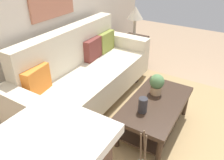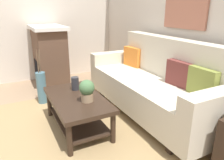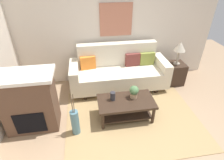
# 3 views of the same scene
# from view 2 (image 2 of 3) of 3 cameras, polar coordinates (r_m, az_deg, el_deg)

# --- Properties ---
(ground_plane) EXTENTS (8.90, 8.90, 0.00)m
(ground_plane) POSITION_cam_2_polar(r_m,az_deg,el_deg) (2.65, -19.87, -16.17)
(ground_plane) COLOR #9E7F60
(wall_back) EXTENTS (4.90, 0.10, 2.70)m
(wall_back) POSITION_cam_2_polar(r_m,az_deg,el_deg) (3.22, 20.50, 15.53)
(wall_back) COLOR beige
(wall_back) RESTS_ON ground_plane
(wall_left) EXTENTS (0.10, 5.15, 2.70)m
(wall_left) POSITION_cam_2_polar(r_m,az_deg,el_deg) (4.76, -19.16, 16.37)
(wall_left) COLOR beige
(wall_left) RESTS_ON ground_plane
(area_rug) EXTENTS (2.64, 2.08, 0.01)m
(area_rug) POSITION_cam_2_polar(r_m,az_deg,el_deg) (2.72, -9.16, -14.01)
(area_rug) COLOR #A38456
(area_rug) RESTS_ON ground_plane
(couch) EXTENTS (2.33, 0.84, 1.08)m
(couch) POSITION_cam_2_polar(r_m,az_deg,el_deg) (3.08, 10.84, -1.24)
(couch) COLOR beige
(couch) RESTS_ON ground_plane
(throw_pillow_orange) EXTENTS (0.37, 0.17, 0.32)m
(throw_pillow_orange) POSITION_cam_2_polar(r_m,az_deg,el_deg) (3.66, 5.63, 6.23)
(throw_pillow_orange) COLOR orange
(throw_pillow_orange) RESTS_ON couch
(throw_pillow_maroon) EXTENTS (0.37, 0.15, 0.32)m
(throw_pillow_maroon) POSITION_cam_2_polar(r_m,az_deg,el_deg) (2.83, 17.67, 1.66)
(throw_pillow_maroon) COLOR brown
(throw_pillow_maroon) RESTS_ON couch
(throw_pillow_olive) EXTENTS (0.36, 0.12, 0.32)m
(throw_pillow_olive) POSITION_cam_2_polar(r_m,az_deg,el_deg) (2.60, 23.26, -0.51)
(throw_pillow_olive) COLOR olive
(throw_pillow_olive) RESTS_ON couch
(coffee_table) EXTENTS (1.10, 0.60, 0.43)m
(coffee_table) POSITION_cam_2_polar(r_m,az_deg,el_deg) (2.70, -9.34, -6.83)
(coffee_table) COLOR #332319
(coffee_table) RESTS_ON ground_plane
(tabletop_vase) EXTENTS (0.10, 0.10, 0.18)m
(tabletop_vase) POSITION_cam_2_polar(r_m,az_deg,el_deg) (2.86, -9.86, -0.94)
(tabletop_vase) COLOR #2D2D33
(tabletop_vase) RESTS_ON coffee_table
(potted_plant_tabletop) EXTENTS (0.18, 0.18, 0.26)m
(potted_plant_tabletop) POSITION_cam_2_polar(r_m,az_deg,el_deg) (2.47, -6.75, -2.67)
(potted_plant_tabletop) COLOR tan
(potted_plant_tabletop) RESTS_ON coffee_table
(fireplace) EXTENTS (1.02, 0.58, 1.16)m
(fireplace) POSITION_cam_2_polar(r_m,az_deg,el_deg) (4.26, -16.37, 6.07)
(fireplace) COLOR brown
(fireplace) RESTS_ON ground_plane
(floor_vase) EXTENTS (0.15, 0.15, 0.52)m
(floor_vase) POSITION_cam_2_polar(r_m,az_deg,el_deg) (3.56, -18.34, -2.06)
(floor_vase) COLOR slate
(floor_vase) RESTS_ON ground_plane
(floor_vase_branch_a) EXTENTS (0.02, 0.05, 0.36)m
(floor_vase_branch_a) POSITION_cam_2_polar(r_m,az_deg,el_deg) (3.42, -19.03, 4.72)
(floor_vase_branch_a) COLOR brown
(floor_vase_branch_a) RESTS_ON floor_vase
(floor_vase_branch_b) EXTENTS (0.02, 0.03, 0.36)m
(floor_vase_branch_b) POSITION_cam_2_polar(r_m,az_deg,el_deg) (3.45, -18.82, 4.87)
(floor_vase_branch_b) COLOR brown
(floor_vase_branch_b) RESTS_ON floor_vase
(floor_vase_branch_c) EXTENTS (0.02, 0.02, 0.36)m
(floor_vase_branch_c) POSITION_cam_2_polar(r_m,az_deg,el_deg) (3.45, -19.39, 4.79)
(floor_vase_branch_c) COLOR brown
(floor_vase_branch_c) RESTS_ON floor_vase
(framed_painting) EXTENTS (0.76, 0.03, 0.75)m
(framed_painting) POSITION_cam_2_polar(r_m,az_deg,el_deg) (3.22, 19.15, 19.58)
(framed_painting) COLOR #B77056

